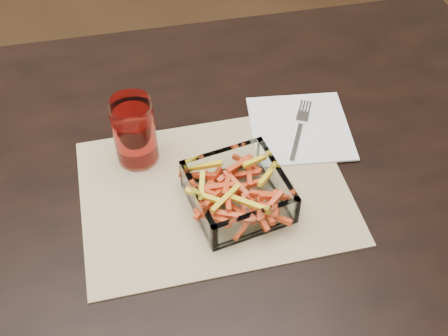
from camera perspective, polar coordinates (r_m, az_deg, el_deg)
The scene contains 6 objects.
dining_table at distance 1.05m, azimuth -9.27°, elevation -4.70°, with size 1.60×0.90×0.75m.
placemat at distance 0.96m, azimuth -0.96°, elevation -2.37°, with size 0.45×0.33×0.00m, color tan.
glass_bowl at distance 0.92m, azimuth 1.44°, elevation -2.61°, with size 0.17×0.17×0.06m.
tumbler at distance 0.98m, azimuth -9.07°, elevation 3.49°, with size 0.07×0.07×0.13m.
napkin at distance 1.07m, azimuth 7.72°, elevation 4.06°, with size 0.18×0.18×0.00m, color white.
fork at distance 1.06m, azimuth 7.72°, elevation 4.12°, with size 0.09×0.15×0.00m.
Camera 1 is at (0.04, -0.64, 1.50)m, focal length 45.00 mm.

